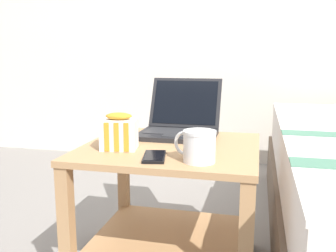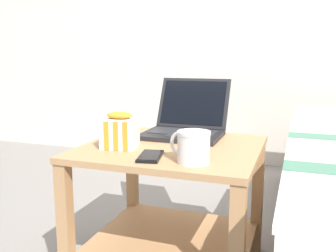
{
  "view_description": "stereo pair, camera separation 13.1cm",
  "coord_description": "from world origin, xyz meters",
  "views": [
    {
      "loc": [
        0.31,
        -1.3,
        0.83
      ],
      "look_at": [
        0.0,
        -0.04,
        0.58
      ],
      "focal_mm": 40.0,
      "sensor_mm": 36.0,
      "label": 1
    },
    {
      "loc": [
        0.43,
        -1.26,
        0.83
      ],
      "look_at": [
        0.0,
        -0.04,
        0.58
      ],
      "focal_mm": 40.0,
      "sensor_mm": 36.0,
      "label": 2
    }
  ],
  "objects": [
    {
      "name": "bedside_table",
      "position": [
        0.0,
        0.0,
        0.33
      ],
      "size": [
        0.63,
        0.59,
        0.5
      ],
      "color": "tan",
      "rests_on": "ground_plane"
    },
    {
      "name": "laptop",
      "position": [
        -0.01,
        0.2,
        0.55
      ],
      "size": [
        0.31,
        0.34,
        0.22
      ],
      "color": "black",
      "rests_on": "bedside_table"
    },
    {
      "name": "mug_front_left",
      "position": [
        0.13,
        -0.19,
        0.56
      ],
      "size": [
        0.14,
        0.1,
        0.1
      ],
      "color": "white",
      "rests_on": "bedside_table"
    },
    {
      "name": "snack_bag",
      "position": [
        -0.16,
        -0.09,
        0.56
      ],
      "size": [
        0.14,
        0.12,
        0.13
      ],
      "color": "white",
      "rests_on": "bedside_table"
    },
    {
      "name": "cell_phone",
      "position": [
        -0.01,
        -0.18,
        0.51
      ],
      "size": [
        0.1,
        0.15,
        0.01
      ],
      "color": "black",
      "rests_on": "bedside_table"
    }
  ]
}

